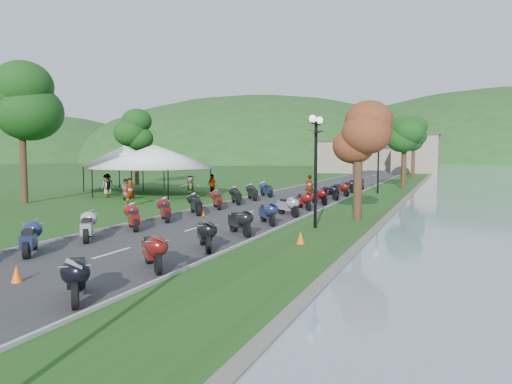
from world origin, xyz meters
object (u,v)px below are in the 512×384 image
(vendor_tent_main, at_px, (154,170))
(pedestrian_b, at_px, (126,200))
(pedestrian_a, at_px, (131,206))
(pedestrian_c, at_px, (108,197))

(vendor_tent_main, height_order, pedestrian_b, vendor_tent_main)
(vendor_tent_main, bearing_deg, pedestrian_a, -68.61)
(vendor_tent_main, distance_m, pedestrian_a, 7.64)
(pedestrian_b, bearing_deg, pedestrian_c, -5.32)
(pedestrian_a, bearing_deg, pedestrian_b, 69.58)
(pedestrian_c, bearing_deg, vendor_tent_main, 99.84)
(pedestrian_a, xyz_separation_m, pedestrian_b, (-2.50, 2.96, 0.00))
(pedestrian_b, relative_size, pedestrian_c, 0.87)
(pedestrian_a, xyz_separation_m, pedestrian_c, (-5.27, 4.42, 0.00))
(pedestrian_b, bearing_deg, vendor_tent_main, -64.79)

